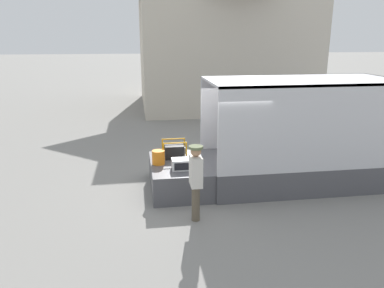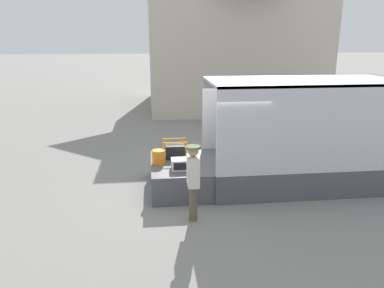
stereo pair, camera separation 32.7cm
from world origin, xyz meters
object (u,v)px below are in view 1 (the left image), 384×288
Objects in this scene: portable_generator at (175,151)px; worker_person at (196,176)px; microwave at (183,164)px; orange_bucket at (158,157)px; box_truck at (360,148)px.

portable_generator is 0.37× the size of worker_person.
portable_generator is (-0.10, 0.91, 0.06)m from microwave.
orange_bucket is at bearing 139.74° from microwave.
portable_generator is at bearing 175.64° from box_truck.
orange_bucket is (-0.57, 0.48, 0.05)m from microwave.
box_truck is 5.17m from portable_generator.
portable_generator is 2.24m from worker_person.
box_truck is 13.30× the size of microwave.
orange_bucket is at bearing 110.83° from worker_person.
worker_person is at bearing -84.57° from portable_generator.
microwave is 1.33m from worker_person.
microwave is (-5.05, -0.52, -0.03)m from box_truck.
box_truck is at bearing 20.35° from worker_person.
worker_person is (0.69, -1.80, 0.14)m from orange_bucket.
box_truck is 20.23× the size of orange_bucket.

